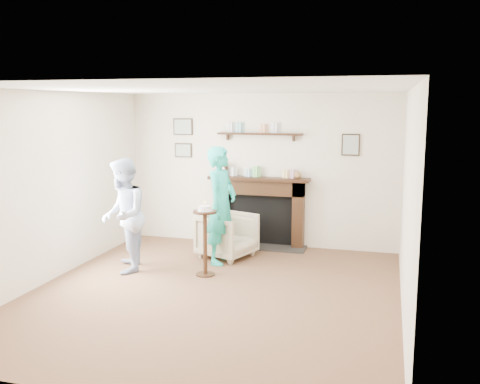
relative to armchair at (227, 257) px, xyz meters
name	(u,v)px	position (x,y,z in m)	size (l,w,h in m)	color
ground	(213,294)	(0.30, -1.60, 0.00)	(5.00, 5.00, 0.00)	brown
room_shell	(228,158)	(0.30, -0.91, 1.62)	(4.54, 5.02, 2.52)	#F0E1CC
armchair	(227,257)	(0.00, 0.00, 0.00)	(0.73, 0.75, 0.68)	tan
man	(125,271)	(-1.19, -1.05, 0.00)	(0.77, 0.60, 1.59)	#ACBAD7
woman	(222,262)	(0.00, -0.29, 0.00)	(0.63, 0.41, 1.72)	teal
pedestal_table	(205,230)	(-0.03, -0.92, 0.64)	(0.32, 0.32, 1.03)	black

